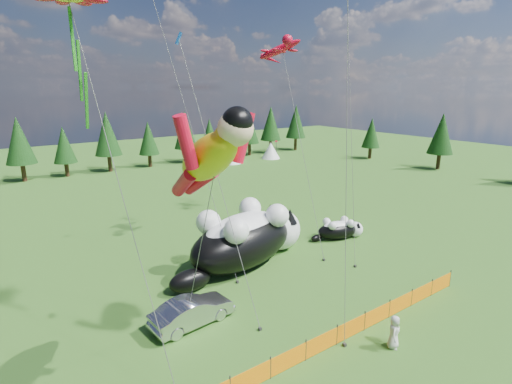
{
  "coord_description": "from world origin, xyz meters",
  "views": [
    {
      "loc": [
        -11.83,
        -14.35,
        11.99
      ],
      "look_at": [
        1.24,
        4.0,
        6.06
      ],
      "focal_mm": 28.0,
      "sensor_mm": 36.0,
      "label": 1
    }
  ],
  "objects": [
    {
      "name": "tree_line",
      "position": [
        0.0,
        45.0,
        4.0
      ],
      "size": [
        90.0,
        4.0,
        8.0
      ],
      "primitive_type": null,
      "color": "black",
      "rests_on": "ground"
    },
    {
      "name": "festival_tents",
      "position": [
        11.0,
        40.0,
        1.4
      ],
      "size": [
        50.0,
        3.2,
        2.8
      ],
      "primitive_type": null,
      "color": "white",
      "rests_on": "ground"
    },
    {
      "name": "cat_small",
      "position": [
        11.54,
        6.65,
        0.8
      ],
      "size": [
        4.58,
        2.62,
        1.69
      ],
      "rotation": [
        0.0,
        0.0,
        -0.3
      ],
      "color": "black",
      "rests_on": "ground"
    },
    {
      "name": "superhero_kite",
      "position": [
        -4.68,
        -1.18,
        9.41
      ],
      "size": [
        4.88,
        6.99,
        12.1
      ],
      "color": "yellow",
      "rests_on": "ground"
    },
    {
      "name": "spectator_e",
      "position": [
        3.03,
        -4.7,
        0.83
      ],
      "size": [
        0.96,
        0.88,
        1.65
      ],
      "primitive_type": "imported",
      "rotation": [
        0.0,
        0.0,
        0.57
      ],
      "color": "beige",
      "rests_on": "ground"
    },
    {
      "name": "diamond_kite_a",
      "position": [
        -1.6,
        6.97,
        13.74
      ],
      "size": [
        0.74,
        7.86,
        16.24
      ],
      "color": "#0B42AC",
      "rests_on": "ground"
    },
    {
      "name": "ground",
      "position": [
        0.0,
        0.0,
        0.0
      ],
      "size": [
        160.0,
        160.0,
        0.0
      ],
      "primitive_type": "plane",
      "color": "#0C370A",
      "rests_on": "ground"
    },
    {
      "name": "cat_large",
      "position": [
        2.71,
        7.04,
        2.01
      ],
      "size": [
        11.57,
        6.0,
        4.23
      ],
      "rotation": [
        0.0,
        0.0,
        0.23
      ],
      "color": "black",
      "rests_on": "ground"
    },
    {
      "name": "gecko_kite",
      "position": [
        9.16,
        11.89,
        14.89
      ],
      "size": [
        4.86,
        10.67,
        16.78
      ],
      "color": "red",
      "rests_on": "ground"
    },
    {
      "name": "car",
      "position": [
        -3.83,
        2.57,
        0.74
      ],
      "size": [
        4.6,
        2.0,
        1.47
      ],
      "primitive_type": "imported",
      "rotation": [
        0.0,
        0.0,
        1.67
      ],
      "color": "silver",
      "rests_on": "ground"
    },
    {
      "name": "safety_fence",
      "position": [
        0.0,
        -3.0,
        0.5
      ],
      "size": [
        22.06,
        0.06,
        1.1
      ],
      "color": "#262626",
      "rests_on": "ground"
    },
    {
      "name": "flower_kite",
      "position": [
        -8.54,
        1.01,
        14.7
      ],
      "size": [
        3.42,
        4.46,
        15.12
      ],
      "color": "red",
      "rests_on": "ground"
    }
  ]
}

